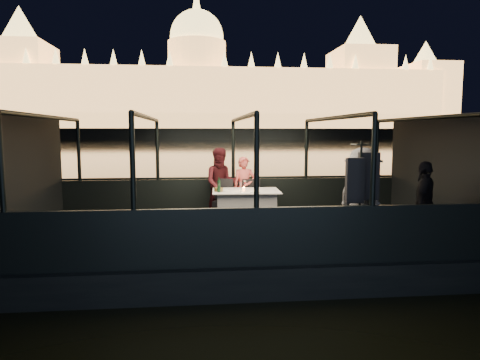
{
  "coord_description": "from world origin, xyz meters",
  "views": [
    {
      "loc": [
        -0.89,
        -8.25,
        2.51
      ],
      "look_at": [
        0.0,
        0.4,
        1.55
      ],
      "focal_mm": 32.0,
      "sensor_mm": 36.0,
      "label": 1
    }
  ],
  "objects": [
    {
      "name": "end_wall_fore",
      "position": [
        -4.0,
        0.0,
        1.65
      ],
      "size": [
        0.02,
        4.0,
        2.3
      ],
      "primitive_type": null,
      "color": "black",
      "rests_on": "boat_deck"
    },
    {
      "name": "boat_hull",
      "position": [
        0.0,
        0.0,
        0.0
      ],
      "size": [
        8.6,
        4.4,
        1.0
      ],
      "primitive_type": "cube",
      "color": "black",
      "rests_on": "river_water"
    },
    {
      "name": "chair_port_left",
      "position": [
        -0.26,
        1.35,
        0.95
      ],
      "size": [
        0.58,
        0.58,
        0.95
      ],
      "primitive_type": "cube",
      "rotation": [
        0.0,
        0.0,
        -0.4
      ],
      "color": "black",
      "rests_on": "boat_deck"
    },
    {
      "name": "parliament_building",
      "position": [
        0.0,
        175.0,
        29.0
      ],
      "size": [
        220.0,
        32.0,
        60.0
      ],
      "primitive_type": null,
      "color": "#F2D18C",
      "rests_on": "embankment"
    },
    {
      "name": "wine_glass_white",
      "position": [
        -0.42,
        0.68,
        1.36
      ],
      "size": [
        0.06,
        0.06,
        0.18
      ],
      "primitive_type": null,
      "rotation": [
        0.0,
        0.0,
        -0.04
      ],
      "color": "silver",
      "rests_on": "dining_table_central"
    },
    {
      "name": "dining_table_central",
      "position": [
        0.18,
        0.9,
        0.89
      ],
      "size": [
        1.5,
        1.12,
        0.77
      ],
      "primitive_type": "cube",
      "rotation": [
        0.0,
        0.0,
        -0.05
      ],
      "color": "white",
      "rests_on": "boat_deck"
    },
    {
      "name": "gunwale_port",
      "position": [
        0.0,
        2.0,
        0.95
      ],
      "size": [
        8.0,
        0.08,
        0.9
      ],
      "primitive_type": "cube",
      "color": "black",
      "rests_on": "boat_deck"
    },
    {
      "name": "wine_glass_red",
      "position": [
        0.17,
        0.96,
        1.36
      ],
      "size": [
        0.08,
        0.08,
        0.2
      ],
      "primitive_type": null,
      "rotation": [
        0.0,
        0.0,
        -0.24
      ],
      "color": "white",
      "rests_on": "dining_table_central"
    },
    {
      "name": "person_woman_coral",
      "position": [
        0.23,
        1.62,
        1.25
      ],
      "size": [
        0.53,
        0.35,
        1.46
      ],
      "primitive_type": "imported",
      "rotation": [
        0.0,
        0.0,
        0.01
      ],
      "color": "#EB5F55",
      "rests_on": "boat_deck"
    },
    {
      "name": "cabin_glass_starboard",
      "position": [
        0.0,
        -2.0,
        2.1
      ],
      "size": [
        8.0,
        0.02,
        1.4
      ],
      "primitive_type": null,
      "color": "#99B2B2",
      "rests_on": "gunwale_starboard"
    },
    {
      "name": "chair_port_right",
      "position": [
        0.38,
        1.35,
        0.95
      ],
      "size": [
        0.51,
        0.51,
        0.93
      ],
      "primitive_type": "cube",
      "rotation": [
        0.0,
        0.0,
        0.21
      ],
      "color": "black",
      "rests_on": "boat_deck"
    },
    {
      "name": "bread_basket",
      "position": [
        -0.42,
        0.81,
        1.31
      ],
      "size": [
        0.25,
        0.25,
        0.08
      ],
      "primitive_type": "cylinder",
      "rotation": [
        0.0,
        0.0,
        -0.43
      ],
      "color": "brown",
      "rests_on": "dining_table_central"
    },
    {
      "name": "amber_candle",
      "position": [
        0.12,
        0.78,
        1.31
      ],
      "size": [
        0.07,
        0.07,
        0.08
      ],
      "primitive_type": "cylinder",
      "rotation": [
        0.0,
        0.0,
        -0.25
      ],
      "color": "#FF8E3F",
      "rests_on": "dining_table_central"
    },
    {
      "name": "wine_bottle",
      "position": [
        -0.42,
        0.69,
        1.42
      ],
      "size": [
        0.08,
        0.08,
        0.31
      ],
      "primitive_type": "cylinder",
      "rotation": [
        0.0,
        0.0,
        -0.18
      ],
      "color": "#153C20",
      "rests_on": "dining_table_central"
    },
    {
      "name": "canopy_ribs",
      "position": [
        0.0,
        0.0,
        1.65
      ],
      "size": [
        8.0,
        4.0,
        2.3
      ],
      "primitive_type": null,
      "color": "black",
      "rests_on": "boat_deck"
    },
    {
      "name": "cabin_roof_glass",
      "position": [
        0.0,
        0.0,
        2.8
      ],
      "size": [
        8.0,
        4.0,
        0.02
      ],
      "primitive_type": null,
      "color": "#99B2B2",
      "rests_on": "boat_deck"
    },
    {
      "name": "wine_glass_empty",
      "position": [
        0.03,
        0.6,
        1.36
      ],
      "size": [
        0.07,
        0.07,
        0.21
      ],
      "primitive_type": null,
      "rotation": [
        0.0,
        0.0,
        0.03
      ],
      "color": "silver",
      "rests_on": "dining_table_central"
    },
    {
      "name": "person_man_maroon",
      "position": [
        -0.31,
        1.62,
        1.25
      ],
      "size": [
        0.81,
        0.63,
        1.67
      ],
      "primitive_type": "imported",
      "rotation": [
        0.0,
        0.0,
        0.01
      ],
      "color": "#441318",
      "rests_on": "boat_deck"
    },
    {
      "name": "plate_near",
      "position": [
        0.34,
        0.55,
        1.27
      ],
      "size": [
        0.26,
        0.26,
        0.01
      ],
      "primitive_type": "cylinder",
      "rotation": [
        0.0,
        0.0,
        -0.19
      ],
      "color": "silver",
      "rests_on": "dining_table_central"
    },
    {
      "name": "plate_far",
      "position": [
        -0.32,
        0.9,
        1.27
      ],
      "size": [
        0.31,
        0.31,
        0.02
      ],
      "primitive_type": "cylinder",
      "rotation": [
        0.0,
        0.0,
        -0.28
      ],
      "color": "white",
      "rests_on": "dining_table_central"
    },
    {
      "name": "passenger_dark",
      "position": [
        3.15,
        -1.09,
        1.35
      ],
      "size": [
        0.85,
        0.93,
        1.52
      ],
      "primitive_type": "imported",
      "rotation": [
        0.0,
        0.0,
        4.04
      ],
      "color": "black",
      "rests_on": "boat_deck"
    },
    {
      "name": "cabin_glass_port",
      "position": [
        0.0,
        2.0,
        2.1
      ],
      "size": [
        8.0,
        0.02,
        1.4
      ],
      "primitive_type": null,
      "color": "#99B2B2",
      "rests_on": "gunwale_port"
    },
    {
      "name": "coat_stand",
      "position": [
        1.77,
        -1.58,
        1.4
      ],
      "size": [
        0.55,
        0.45,
        1.88
      ],
      "primitive_type": null,
      "rotation": [
        0.0,
        0.0,
        0.07
      ],
      "color": "black",
      "rests_on": "boat_deck"
    },
    {
      "name": "passenger_stripe",
      "position": [
        2.03,
        -1.04,
        1.35
      ],
      "size": [
        0.98,
        1.28,
        1.76
      ],
      "primitive_type": "imported",
      "rotation": [
        0.0,
        0.0,
        1.9
      ],
      "color": "silver",
      "rests_on": "boat_deck"
    },
    {
      "name": "end_wall_aft",
      "position": [
        4.0,
        0.0,
        1.65
      ],
      "size": [
        0.02,
        4.0,
        2.3
      ],
      "primitive_type": null,
      "color": "black",
      "rests_on": "boat_deck"
    },
    {
      "name": "embankment",
      "position": [
        0.0,
        210.0,
        1.0
      ],
      "size": [
        400.0,
        140.0,
        6.0
      ],
      "primitive_type": "cube",
      "color": "#423D33",
      "rests_on": "ground"
    },
    {
      "name": "river_water",
      "position": [
        0.0,
        80.0,
        0.0
      ],
      "size": [
        500.0,
        500.0,
        0.0
      ],
      "primitive_type": "plane",
      "color": "black",
      "rests_on": "ground"
    },
    {
      "name": "boat_deck",
      "position": [
        0.0,
        0.0,
        0.48
      ],
      "size": [
        8.0,
        4.0,
        0.04
      ],
      "primitive_type": "cube",
      "color": "black",
      "rests_on": "boat_hull"
    },
    {
      "name": "gunwale_starboard",
      "position": [
        0.0,
        -2.0,
        0.95
      ],
      "size": [
        8.0,
        0.08,
        0.9
      ],
      "primitive_type": "cube",
      "color": "black",
      "rests_on": "boat_deck"
    }
  ]
}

